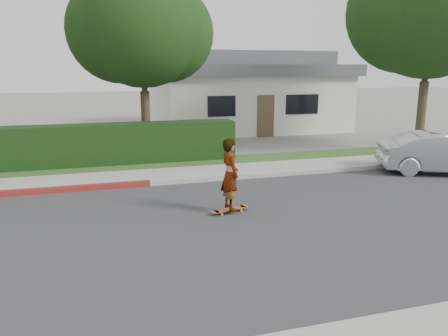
% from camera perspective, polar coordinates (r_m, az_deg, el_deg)
% --- Properties ---
extents(ground, '(120.00, 120.00, 0.00)m').
position_cam_1_polar(ground, '(9.17, -12.83, -9.17)').
color(ground, slate).
rests_on(ground, ground).
extents(road, '(60.00, 8.00, 0.01)m').
position_cam_1_polar(road, '(9.17, -12.83, -9.15)').
color(road, '#2D2D30').
rests_on(road, ground).
extents(curb_far, '(60.00, 0.20, 0.15)m').
position_cam_1_polar(curb_far, '(13.05, -14.06, -2.25)').
color(curb_far, '#9E9E99').
rests_on(curb_far, ground).
extents(sidewalk_far, '(60.00, 1.60, 0.12)m').
position_cam_1_polar(sidewalk_far, '(13.92, -14.23, -1.38)').
color(sidewalk_far, gray).
rests_on(sidewalk_far, ground).
extents(planting_strip, '(60.00, 1.60, 0.10)m').
position_cam_1_polar(planting_strip, '(15.48, -14.48, -0.01)').
color(planting_strip, '#2D4C1E').
rests_on(planting_strip, ground).
extents(hedge, '(15.00, 1.00, 1.50)m').
position_cam_1_polar(hedge, '(16.14, -25.41, 2.20)').
color(hedge, black).
rests_on(hedge, ground).
extents(tree_center, '(5.66, 4.84, 7.44)m').
position_cam_1_polar(tree_center, '(17.86, -10.75, 17.51)').
color(tree_center, '#33261C').
rests_on(tree_center, ground).
extents(tree_right, '(6.32, 5.60, 8.56)m').
position_cam_1_polar(tree_right, '(20.06, 25.09, 18.11)').
color(tree_right, '#33261C').
rests_on(tree_right, ground).
extents(house, '(10.60, 8.60, 4.30)m').
position_cam_1_polar(house, '(25.94, 2.58, 10.00)').
color(house, beige).
rests_on(house, ground).
extents(skateboard, '(1.04, 0.47, 0.10)m').
position_cam_1_polar(skateboard, '(10.52, 0.77, -5.42)').
color(skateboard, '#AD902F').
rests_on(skateboard, ground).
extents(skateboarder, '(0.48, 0.67, 1.71)m').
position_cam_1_polar(skateboarder, '(10.28, 0.79, -0.82)').
color(skateboarder, white).
rests_on(skateboarder, skateboard).
extents(car_silver, '(4.34, 2.97, 1.35)m').
position_cam_1_polar(car_silver, '(16.03, 26.82, 1.72)').
color(car_silver, '#ACAFB3').
rests_on(car_silver, ground).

